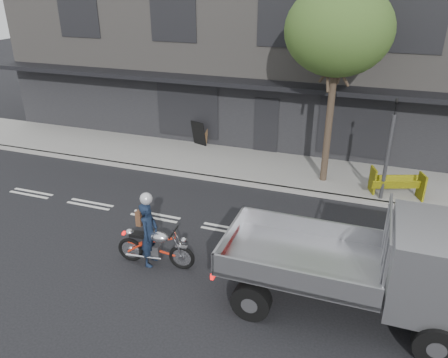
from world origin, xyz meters
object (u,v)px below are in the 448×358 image
sandwich_board (199,133)px  flatbed_ute (412,266)px  rider (149,234)px  traffic_light_pole (387,156)px  motorcycle (155,246)px  construction_barrier (397,186)px  street_tree (339,31)px

sandwich_board → flatbed_ute: bearing=-27.0°
rider → flatbed_ute: size_ratio=0.32×
traffic_light_pole → motorcycle: (-5.40, -5.57, -1.10)m
flatbed_ute → traffic_light_pole: bearing=95.9°
rider → construction_barrier: bearing=-51.2°
street_tree → construction_barrier: street_tree is taller
flatbed_ute → sandwich_board: size_ratio=5.07×
traffic_light_pole → rider: 7.90m
street_tree → construction_barrier: 5.32m
street_tree → traffic_light_pole: street_tree is taller
street_tree → construction_barrier: (2.44, -0.70, -4.67)m
traffic_light_pole → sandwich_board: bearing=160.8°
motorcycle → sandwich_board: size_ratio=1.96×
traffic_light_pole → construction_barrier: bearing=18.9°
traffic_light_pole → sandwich_board: traffic_light_pole is taller
traffic_light_pole → flatbed_ute: 5.70m
street_tree → motorcycle: street_tree is taller
traffic_light_pole → sandwich_board: (-7.60, 2.65, -0.97)m
flatbed_ute → sandwich_board: bearing=134.6°
motorcycle → flatbed_ute: 6.03m
street_tree → construction_barrier: size_ratio=4.13×
construction_barrier → sandwich_board: sandwich_board is taller
traffic_light_pole → motorcycle: size_ratio=1.66×
flatbed_ute → construction_barrier: size_ratio=3.34×
rider → sandwich_board: bearing=9.1°
flatbed_ute → sandwich_board: flatbed_ute is taller
sandwich_board → rider: bearing=-57.5°
rider → traffic_light_pole: bearing=-49.8°
motorcycle → flatbed_ute: bearing=-5.8°
rider → sandwich_board: size_ratio=1.63×
sandwich_board → motorcycle: bearing=-56.5°
rider → flatbed_ute: bearing=-95.8°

